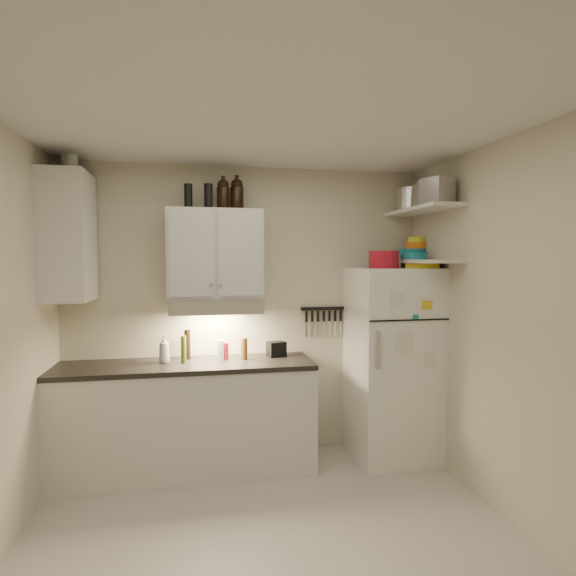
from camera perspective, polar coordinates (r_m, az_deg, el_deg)
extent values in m
cube|color=beige|center=(3.37, -1.31, -28.57)|extent=(3.20, 3.00, 0.02)
cube|color=silver|center=(2.98, -1.38, 19.68)|extent=(3.20, 3.00, 0.02)
cube|color=beige|center=(4.38, -4.79, -2.85)|extent=(3.20, 0.02, 2.60)
cube|color=beige|center=(3.55, 25.28, -4.61)|extent=(0.02, 3.00, 2.60)
cube|color=silver|center=(4.23, -11.91, -15.07)|extent=(2.10, 0.60, 0.88)
cube|color=black|center=(4.11, -11.99, -8.97)|extent=(2.10, 0.62, 0.04)
cube|color=silver|center=(4.16, -8.67, 4.04)|extent=(0.80, 0.33, 0.75)
cube|color=silver|center=(4.13, -24.60, 5.52)|extent=(0.33, 0.55, 1.00)
cube|color=silver|center=(4.11, -8.57, -2.02)|extent=(0.76, 0.46, 0.12)
cube|color=white|center=(4.44, 12.22, -8.71)|extent=(0.70, 0.68, 1.70)
cube|color=silver|center=(4.33, 15.62, 8.90)|extent=(0.30, 0.95, 0.03)
cube|color=silver|center=(4.31, 15.53, 3.07)|extent=(0.30, 0.95, 0.03)
cube|color=black|center=(4.49, 4.17, -2.44)|extent=(0.42, 0.02, 0.03)
cylinder|color=#A61325|center=(4.26, 11.28, 3.32)|extent=(0.29, 0.29, 0.15)
cube|color=yellow|center=(4.23, 15.62, 2.75)|extent=(0.23, 0.26, 0.07)
cylinder|color=silver|center=(4.34, 12.83, 3.06)|extent=(0.09, 0.09, 0.11)
cylinder|color=silver|center=(4.70, 14.44, 10.00)|extent=(0.32, 0.32, 0.22)
cube|color=#AAAAAD|center=(4.19, 15.99, 10.57)|extent=(0.22, 0.20, 0.18)
cube|color=#AAAAAD|center=(4.07, 17.25, 10.88)|extent=(0.26, 0.26, 0.20)
cylinder|color=teal|center=(4.58, 14.47, 3.90)|extent=(0.25, 0.25, 0.10)
cylinder|color=orange|center=(4.61, 14.97, 4.87)|extent=(0.20, 0.20, 0.06)
cylinder|color=yellow|center=(4.62, 14.98, 5.55)|extent=(0.15, 0.15, 0.05)
cylinder|color=teal|center=(4.36, 14.67, 3.66)|extent=(0.31, 0.31, 0.06)
cylinder|color=black|center=(4.12, -9.42, 10.69)|extent=(0.09, 0.09, 0.20)
cylinder|color=black|center=(4.12, -11.74, 10.63)|extent=(0.07, 0.07, 0.20)
cylinder|color=silver|center=(4.28, -24.46, 13.32)|extent=(0.13, 0.13, 0.17)
imported|color=silver|center=(4.14, -14.46, -6.83)|extent=(0.12, 0.12, 0.26)
cylinder|color=brown|center=(4.16, -5.24, -7.18)|extent=(0.07, 0.07, 0.19)
cylinder|color=#3E5A16|center=(4.09, -12.28, -7.13)|extent=(0.05, 0.05, 0.23)
cylinder|color=black|center=(4.24, -11.83, -6.57)|extent=(0.05, 0.05, 0.25)
cylinder|color=silver|center=(4.15, -8.00, -7.32)|extent=(0.07, 0.07, 0.17)
cylinder|color=#A61325|center=(4.21, -7.54, -7.37)|extent=(0.09, 0.09, 0.14)
cube|color=black|center=(4.28, -1.39, -7.25)|extent=(0.18, 0.15, 0.13)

